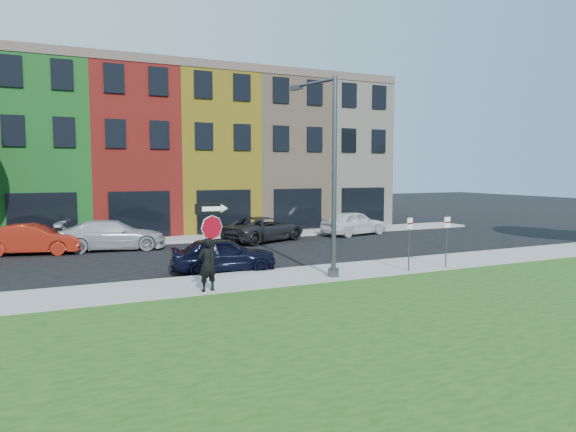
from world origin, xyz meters
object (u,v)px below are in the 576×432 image
man (207,264)px  street_lamp (330,177)px  sedan_near (224,254)px  stop_sign (212,229)px

man → street_lamp: (4.72, 0.52, 2.75)m
sedan_near → man: bearing=163.7°
man → stop_sign: bearing=160.1°
man → street_lamp: bearing=173.5°
stop_sign → sedan_near: bearing=72.0°
stop_sign → sedan_near: (1.44, 3.38, -1.43)m
stop_sign → street_lamp: street_lamp is taller
sedan_near → street_lamp: (3.12, -2.84, 3.03)m
man → sedan_near: (1.60, 3.36, -0.29)m
stop_sign → man: 1.15m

